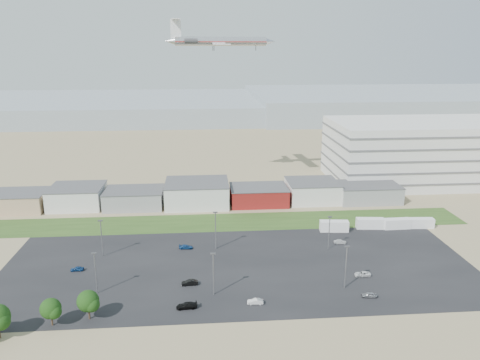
{
  "coord_description": "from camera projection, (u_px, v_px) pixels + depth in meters",
  "views": [
    {
      "loc": [
        -3.5,
        -88.52,
        53.88
      ],
      "look_at": [
        5.42,
        22.0,
        22.49
      ],
      "focal_mm": 35.0,
      "sensor_mm": 36.0,
      "label": 1
    }
  ],
  "objects": [
    {
      "name": "box_trailer_c",
      "position": [
        397.0,
        224.0,
        144.44
      ],
      "size": [
        8.34,
        2.81,
        3.1
      ],
      "primitive_type": null,
      "rotation": [
        0.0,
        0.0,
        0.03
      ],
      "color": "silver",
      "rests_on": "ground"
    },
    {
      "name": "parked_car_5",
      "position": [
        77.0,
        269.0,
        117.11
      ],
      "size": [
        3.29,
        1.4,
        1.11
      ],
      "primitive_type": "imported",
      "rotation": [
        0.0,
        0.0,
        -1.54
      ],
      "color": "navy",
      "rests_on": "ground"
    },
    {
      "name": "hills_backdrop",
      "position": [
        253.0,
        107.0,
        403.83
      ],
      "size": [
        700.0,
        200.0,
        9.0
      ],
      "primitive_type": null,
      "color": "gray",
      "rests_on": "ground"
    },
    {
      "name": "building_row",
      "position": [
        166.0,
        194.0,
        165.53
      ],
      "size": [
        170.0,
        20.0,
        8.0
      ],
      "primitive_type": null,
      "color": "silver",
      "rests_on": "ground"
    },
    {
      "name": "tree_right",
      "position": [
        51.0,
        311.0,
        93.29
      ],
      "size": [
        4.46,
        4.46,
        6.69
      ],
      "primitive_type": null,
      "color": "black",
      "rests_on": "ground"
    },
    {
      "name": "grass_strip",
      "position": [
        216.0,
        222.0,
        149.71
      ],
      "size": [
        160.0,
        16.0,
        0.02
      ],
      "primitive_type": "cube",
      "color": "#2B491B",
      "rests_on": "ground"
    },
    {
      "name": "box_trailer_a",
      "position": [
        334.0,
        226.0,
        142.29
      ],
      "size": [
        8.85,
        3.54,
        3.23
      ],
      "primitive_type": null,
      "rotation": [
        0.0,
        0.0,
        -0.1
      ],
      "color": "silver",
      "rests_on": "ground"
    },
    {
      "name": "parked_car_0",
      "position": [
        363.0,
        274.0,
        114.42
      ],
      "size": [
        4.05,
        2.02,
        1.1
      ],
      "primitive_type": "imported",
      "rotation": [
        0.0,
        0.0,
        -1.52
      ],
      "color": "silver",
      "rests_on": "ground"
    },
    {
      "name": "lightpole_back_l",
      "position": [
        102.0,
        238.0,
        124.2
      ],
      "size": [
        1.2,
        0.5,
        10.22
      ],
      "primitive_type": null,
      "color": "slate",
      "rests_on": "ground"
    },
    {
      "name": "parked_car_6",
      "position": [
        186.0,
        247.0,
        130.03
      ],
      "size": [
        3.91,
        1.81,
        1.11
      ],
      "primitive_type": "imported",
      "rotation": [
        0.0,
        0.0,
        1.5
      ],
      "color": "navy",
      "rests_on": "ground"
    },
    {
      "name": "parked_car_8",
      "position": [
        340.0,
        241.0,
        133.47
      ],
      "size": [
        3.68,
        1.78,
        1.21
      ],
      "primitive_type": "imported",
      "rotation": [
        0.0,
        0.0,
        1.47
      ],
      "color": "silver",
      "rests_on": "ground"
    },
    {
      "name": "parked_car_13",
      "position": [
        255.0,
        301.0,
        101.96
      ],
      "size": [
        3.6,
        1.48,
        1.16
      ],
      "primitive_type": "imported",
      "rotation": [
        0.0,
        0.0,
        -1.64
      ],
      "color": "silver",
      "rests_on": "ground"
    },
    {
      "name": "airliner",
      "position": [
        221.0,
        41.0,
        173.52
      ],
      "size": [
        44.19,
        32.28,
        12.3
      ],
      "primitive_type": null,
      "rotation": [
        0.0,
        0.0,
        0.1
      ],
      "color": "silver"
    },
    {
      "name": "parking_lot",
      "position": [
        239.0,
        267.0,
        119.41
      ],
      "size": [
        120.0,
        50.0,
        0.01
      ],
      "primitive_type": "cube",
      "color": "black",
      "rests_on": "ground"
    },
    {
      "name": "tree_near",
      "position": [
        88.0,
        303.0,
        95.49
      ],
      "size": [
        4.81,
        4.81,
        7.22
      ],
      "primitive_type": null,
      "color": "black",
      "rests_on": "ground"
    },
    {
      "name": "lightpole_back_m",
      "position": [
        216.0,
        231.0,
        128.71
      ],
      "size": [
        1.27,
        0.53,
        10.84
      ],
      "primitive_type": null,
      "color": "slate",
      "rests_on": "ground"
    },
    {
      "name": "parked_car_3",
      "position": [
        187.0,
        306.0,
        100.21
      ],
      "size": [
        4.59,
        2.09,
        1.3
      ],
      "primitive_type": "imported",
      "rotation": [
        0.0,
        0.0,
        -1.51
      ],
      "color": "black",
      "rests_on": "ground"
    },
    {
      "name": "ground",
      "position": [
        223.0,
        310.0,
        99.84
      ],
      "size": [
        700.0,
        700.0,
        0.0
      ],
      "primitive_type": "plane",
      "color": "#8C7B59",
      "rests_on": "ground"
    },
    {
      "name": "parked_car_2",
      "position": [
        369.0,
        295.0,
        104.68
      ],
      "size": [
        3.59,
        1.82,
        1.17
      ],
      "primitive_type": "imported",
      "rotation": [
        0.0,
        0.0,
        -1.7
      ],
      "color": "#A5A5AA",
      "rests_on": "ground"
    },
    {
      "name": "box_trailer_d",
      "position": [
        421.0,
        223.0,
        145.11
      ],
      "size": [
        8.12,
        2.99,
        2.99
      ],
      "primitive_type": null,
      "rotation": [
        0.0,
        0.0,
        -0.06
      ],
      "color": "silver",
      "rests_on": "ground"
    },
    {
      "name": "lightpole_front_r",
      "position": [
        346.0,
        267.0,
        107.53
      ],
      "size": [
        1.24,
        0.52,
        10.52
      ],
      "primitive_type": null,
      "color": "slate",
      "rests_on": "ground"
    },
    {
      "name": "lightpole_front_l",
      "position": [
        96.0,
        273.0,
        105.27
      ],
      "size": [
        1.17,
        0.49,
        9.95
      ],
      "primitive_type": null,
      "color": "slate",
      "rests_on": "ground"
    },
    {
      "name": "parked_car_4",
      "position": [
        190.0,
        283.0,
        110.07
      ],
      "size": [
        3.96,
        1.62,
        1.28
      ],
      "primitive_type": "imported",
      "rotation": [
        0.0,
        0.0,
        -1.5
      ],
      "color": "black",
      "rests_on": "ground"
    },
    {
      "name": "box_trailer_b",
      "position": [
        370.0,
        223.0,
        144.56
      ],
      "size": [
        8.72,
        3.48,
        3.19
      ],
      "primitive_type": null,
      "rotation": [
        0.0,
        0.0,
        -0.1
      ],
      "color": "silver",
      "rests_on": "ground"
    },
    {
      "name": "lightpole_front_m",
      "position": [
        213.0,
        274.0,
        104.6
      ],
      "size": [
        1.2,
        0.5,
        10.19
      ],
      "primitive_type": null,
      "color": "slate",
      "rests_on": "ground"
    },
    {
      "name": "parking_garage",
      "position": [
        428.0,
        151.0,
        194.52
      ],
      "size": [
        80.0,
        40.0,
        25.0
      ],
      "primitive_type": "cube",
      "color": "silver",
      "rests_on": "ground"
    },
    {
      "name": "lightpole_back_r",
      "position": [
        329.0,
        233.0,
        128.66
      ],
      "size": [
        1.13,
        0.47,
        9.6
      ],
      "primitive_type": null,
      "color": "slate",
      "rests_on": "ground"
    }
  ]
}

